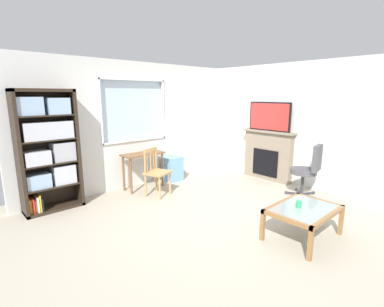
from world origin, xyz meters
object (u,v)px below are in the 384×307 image
(plastic_drawer_unit, at_px, (172,168))
(fireplace, at_px, (268,155))
(sippy_cup, at_px, (299,204))
(tv, at_px, (269,116))
(coffee_table, at_px, (304,212))
(wooden_chair, at_px, (156,172))
(office_chair, at_px, (308,168))
(bookshelf, at_px, (48,147))
(desk_under_window, at_px, (143,160))

(plastic_drawer_unit, relative_size, fireplace, 0.44)
(sippy_cup, bearing_deg, plastic_drawer_unit, 83.35)
(fireplace, height_order, tv, tv)
(coffee_table, relative_size, sippy_cup, 10.73)
(wooden_chair, relative_size, plastic_drawer_unit, 1.66)
(office_chair, distance_m, sippy_cup, 1.70)
(bookshelf, xyz_separation_m, tv, (4.12, -1.45, 0.35))
(wooden_chair, height_order, plastic_drawer_unit, wooden_chair)
(fireplace, relative_size, coffee_table, 1.28)
(bookshelf, bearing_deg, tv, -19.34)
(fireplace, relative_size, sippy_cup, 13.70)
(bookshelf, relative_size, fireplace, 1.60)
(sippy_cup, bearing_deg, fireplace, 41.37)
(tv, height_order, sippy_cup, tv)
(fireplace, bearing_deg, wooden_chair, 161.58)
(office_chair, xyz_separation_m, sippy_cup, (-1.58, -0.63, -0.09))
(plastic_drawer_unit, bearing_deg, desk_under_window, -176.33)
(fireplace, relative_size, tv, 1.24)
(wooden_chair, distance_m, plastic_drawer_unit, 1.02)
(desk_under_window, height_order, tv, tv)
(wooden_chair, xyz_separation_m, office_chair, (2.04, -1.97, 0.09))
(fireplace, relative_size, office_chair, 1.23)
(fireplace, bearing_deg, office_chair, -110.87)
(plastic_drawer_unit, xyz_separation_m, coffee_table, (-0.33, -3.22, 0.10))
(fireplace, distance_m, tv, 0.86)
(bookshelf, relative_size, office_chair, 1.98)
(bookshelf, bearing_deg, wooden_chair, -20.50)
(bookshelf, relative_size, sippy_cup, 21.97)
(desk_under_window, relative_size, plastic_drawer_unit, 1.56)
(wooden_chair, bearing_deg, office_chair, -44.12)
(desk_under_window, height_order, fireplace, fireplace)
(wooden_chair, height_order, fireplace, fireplace)
(bookshelf, height_order, wooden_chair, bookshelf)
(office_chair, distance_m, coffee_table, 1.70)
(bookshelf, height_order, office_chair, bookshelf)
(tv, relative_size, sippy_cup, 11.06)
(plastic_drawer_unit, relative_size, tv, 0.54)
(desk_under_window, height_order, sippy_cup, desk_under_window)
(tv, xyz_separation_m, office_chair, (-0.42, -1.15, -0.86))
(desk_under_window, relative_size, coffee_table, 0.87)
(office_chair, bearing_deg, sippy_cup, -158.36)
(plastic_drawer_unit, height_order, office_chair, office_chair)
(bookshelf, relative_size, tv, 1.99)
(wooden_chair, bearing_deg, desk_under_window, 84.76)
(coffee_table, bearing_deg, office_chair, 23.89)
(bookshelf, xyz_separation_m, fireplace, (4.14, -1.45, -0.51))
(office_chair, bearing_deg, fireplace, 69.13)
(plastic_drawer_unit, height_order, sippy_cup, plastic_drawer_unit)
(office_chair, bearing_deg, wooden_chair, 135.88)
(wooden_chair, bearing_deg, fireplace, -18.42)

